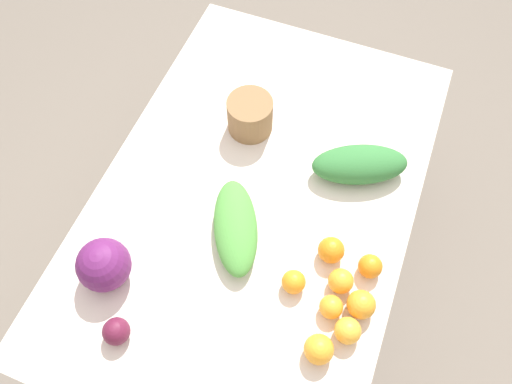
{
  "coord_description": "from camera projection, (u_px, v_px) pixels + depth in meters",
  "views": [
    {
      "loc": [
        -0.69,
        -0.27,
        2.09
      ],
      "look_at": [
        0.0,
        0.0,
        0.74
      ],
      "focal_mm": 35.0,
      "sensor_mm": 36.0,
      "label": 1
    }
  ],
  "objects": [
    {
      "name": "beet_root",
      "position": [
        116.0,
        331.0,
        1.32
      ],
      "size": [
        0.07,
        0.07,
        0.07
      ],
      "primitive_type": "sphere",
      "color": "#5B1933",
      "rests_on": "dining_table"
    },
    {
      "name": "orange_0",
      "position": [
        331.0,
        307.0,
        1.35
      ],
      "size": [
        0.07,
        0.07,
        0.07
      ],
      "primitive_type": "sphere",
      "color": "orange",
      "rests_on": "dining_table"
    },
    {
      "name": "orange_4",
      "position": [
        331.0,
        250.0,
        1.43
      ],
      "size": [
        0.08,
        0.08,
        0.08
      ],
      "primitive_type": "sphere",
      "color": "orange",
      "rests_on": "dining_table"
    },
    {
      "name": "paper_bag",
      "position": [
        250.0,
        115.0,
        1.63
      ],
      "size": [
        0.15,
        0.15,
        0.13
      ],
      "primitive_type": "cylinder",
      "color": "olive",
      "rests_on": "dining_table"
    },
    {
      "name": "ground_plane",
      "position": [
        256.0,
        272.0,
        2.19
      ],
      "size": [
        8.0,
        8.0,
        0.0
      ],
      "primitive_type": "plane",
      "color": "#70665B"
    },
    {
      "name": "cabbage_purple",
      "position": [
        104.0,
        265.0,
        1.37
      ],
      "size": [
        0.15,
        0.15,
        0.15
      ],
      "primitive_type": "sphere",
      "color": "#601E5B",
      "rests_on": "dining_table"
    },
    {
      "name": "orange_7",
      "position": [
        361.0,
        304.0,
        1.35
      ],
      "size": [
        0.08,
        0.08,
        0.08
      ],
      "primitive_type": "sphere",
      "color": "orange",
      "rests_on": "dining_table"
    },
    {
      "name": "greens_bunch_chard",
      "position": [
        360.0,
        164.0,
        1.55
      ],
      "size": [
        0.25,
        0.33,
        0.1
      ],
      "primitive_type": "ellipsoid",
      "rotation": [
        0.0,
        0.0,
        5.14
      ],
      "color": "#337538",
      "rests_on": "dining_table"
    },
    {
      "name": "greens_bunch_kale",
      "position": [
        236.0,
        227.0,
        1.46
      ],
      "size": [
        0.33,
        0.25,
        0.08
      ],
      "primitive_type": "ellipsoid",
      "rotation": [
        0.0,
        0.0,
        0.46
      ],
      "color": "#4C933D",
      "rests_on": "dining_table"
    },
    {
      "name": "orange_5",
      "position": [
        319.0,
        349.0,
        1.29
      ],
      "size": [
        0.08,
        0.08,
        0.08
      ],
      "primitive_type": "sphere",
      "color": "orange",
      "rests_on": "dining_table"
    },
    {
      "name": "orange_1",
      "position": [
        341.0,
        281.0,
        1.39
      ],
      "size": [
        0.07,
        0.07,
        0.07
      ],
      "primitive_type": "sphere",
      "color": "orange",
      "rests_on": "dining_table"
    },
    {
      "name": "orange_2",
      "position": [
        294.0,
        282.0,
        1.39
      ],
      "size": [
        0.07,
        0.07,
        0.07
      ],
      "primitive_type": "sphere",
      "color": "orange",
      "rests_on": "dining_table"
    },
    {
      "name": "orange_6",
      "position": [
        348.0,
        331.0,
        1.32
      ],
      "size": [
        0.07,
        0.07,
        0.07
      ],
      "primitive_type": "sphere",
      "color": "#F9A833",
      "rests_on": "dining_table"
    },
    {
      "name": "orange_3",
      "position": [
        370.0,
        266.0,
        1.41
      ],
      "size": [
        0.07,
        0.07,
        0.07
      ],
      "primitive_type": "sphere",
      "color": "orange",
      "rests_on": "dining_table"
    },
    {
      "name": "dining_table",
      "position": [
        256.0,
        207.0,
        1.63
      ],
      "size": [
        1.47,
        0.96,
        0.72
      ],
      "color": "silver",
      "rests_on": "ground_plane"
    }
  ]
}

